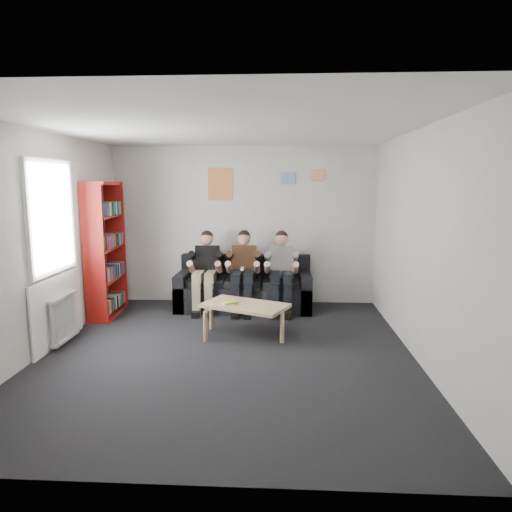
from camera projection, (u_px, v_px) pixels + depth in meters
The scene contains 14 objects.
room_shell at pixel (227, 244), 5.40m from camera, with size 5.00×5.00×5.00m.
sofa at pixel (244, 290), 7.61m from camera, with size 2.20×0.90×0.85m.
bookshelf at pixel (106, 250), 7.05m from camera, with size 0.31×0.94×2.09m.
coffee_table at pixel (245, 308), 6.19m from camera, with size 1.12×0.62×0.45m.
game_cases at pixel (230, 303), 6.16m from camera, with size 0.20×0.17×0.04m.
person_left at pixel (206, 271), 7.40m from camera, with size 0.39×0.83×1.30m.
person_middle at pixel (243, 272), 7.36m from camera, with size 0.39×0.84×1.31m.
person_right at pixel (281, 272), 7.33m from camera, with size 0.39×0.84×1.31m.
radiator at pixel (64, 318), 5.87m from camera, with size 0.10×0.64×0.60m.
window at pixel (54, 266), 5.77m from camera, with size 0.05×1.30×2.36m.
poster_large at pixel (220, 184), 7.76m from camera, with size 0.42×0.01×0.55m, color gold.
poster_blue at pixel (288, 178), 7.69m from camera, with size 0.25×0.01×0.20m, color #417DDE.
poster_pink at pixel (318, 175), 7.65m from camera, with size 0.22×0.01×0.18m, color #DA449C.
poster_sign at pixel (185, 172), 7.76m from camera, with size 0.20×0.01×0.14m, color silver.
Camera 1 is at (0.64, -5.33, 2.06)m, focal length 32.00 mm.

